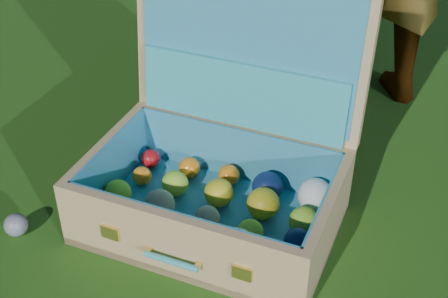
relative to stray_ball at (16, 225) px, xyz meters
The scene contains 3 objects.
ground 0.47m from the stray_ball, 19.96° to the left, with size 60.00×60.00×0.00m, color #215114.
stray_ball is the anchor object (origin of this frame).
suitcase 0.58m from the stray_ball, 34.20° to the left, with size 0.65×0.55×0.62m.
Camera 1 is at (0.54, -1.07, 1.14)m, focal length 50.00 mm.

